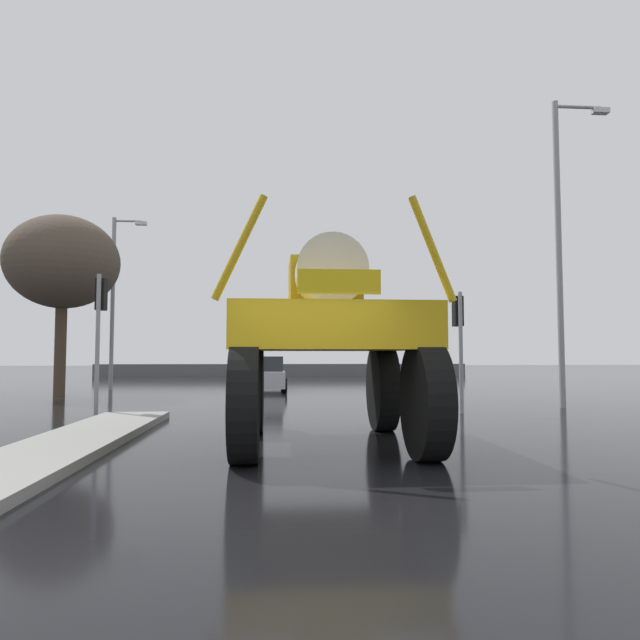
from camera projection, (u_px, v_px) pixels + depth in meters
ground_plane at (288, 391)px, 24.48m from camera, size 120.00×120.00×0.00m
median_island at (51, 452)px, 8.75m from camera, size 1.57×10.95×0.15m
oversize_sprayer at (326, 338)px, 10.11m from camera, size 3.68×5.20×4.01m
sedan_ahead at (265, 375)px, 24.92m from camera, size 1.94×4.13×1.52m
traffic_signal_near_left at (100, 312)px, 14.85m from camera, size 0.24×0.54×3.71m
traffic_signal_near_right at (459, 325)px, 15.57m from camera, size 0.24×0.54×3.32m
traffic_signal_far_left at (261, 333)px, 32.88m from camera, size 0.24×0.55×3.90m
traffic_signal_far_right at (388, 335)px, 33.44m from camera, size 0.24×0.55×3.78m
streetlight_near_right at (562, 238)px, 17.11m from camera, size 1.81×0.24×9.42m
streetlight_far_left at (115, 294)px, 25.72m from camera, size 1.56×0.24×7.92m
bare_tree_left at (63, 263)px, 22.04m from camera, size 4.30×4.30×7.06m
roadside_barrier at (283, 370)px, 41.89m from camera, size 27.71×0.24×0.90m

